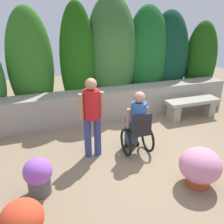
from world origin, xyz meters
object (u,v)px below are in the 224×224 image
Objects in this scene: person_standing_companion at (92,113)px; flower_pot_purple_near at (38,175)px; stone_bench at (192,106)px; flower_pot_red_accent at (200,167)px; person_in_wheelchair at (137,125)px; flower_pot_terracotta_by_wall at (23,222)px.

flower_pot_purple_near is at bearing -160.28° from person_standing_companion.
flower_pot_red_accent is (-1.55, -2.41, 0.01)m from stone_bench.
stone_bench is at bearing 22.64° from person_in_wheelchair.
person_standing_companion reaches higher than person_in_wheelchair.
stone_bench is 2.43m from person_in_wheelchair.
stone_bench is at bearing 57.17° from flower_pot_red_accent.
flower_pot_terracotta_by_wall is (-2.20, -1.54, -0.27)m from person_in_wheelchair.
person_in_wheelchair reaches higher than stone_bench.
person_in_wheelchair is 1.43m from flower_pot_red_accent.
flower_pot_terracotta_by_wall reaches higher than stone_bench.
flower_pot_purple_near is (-1.97, -0.64, -0.28)m from person_in_wheelchair.
person_standing_companion is 2.52× the size of flower_pot_purple_near.
stone_bench is 5.09m from flower_pot_terracotta_by_wall.
person_standing_companion is 2.53× the size of flower_pot_terracotta_by_wall.
person_standing_companion reaches higher than stone_bench.
flower_pot_red_accent is at bearing -70.87° from person_in_wheelchair.
flower_pot_red_accent is at bearing -13.98° from flower_pot_purple_near.
person_in_wheelchair is at bearing 114.44° from flower_pot_red_accent.
flower_pot_red_accent reaches higher than flower_pot_terracotta_by_wall.
person_in_wheelchair is 0.83× the size of person_standing_companion.
person_in_wheelchair is 2.09m from flower_pot_purple_near.
flower_pot_purple_near is at bearing -167.30° from person_in_wheelchair.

